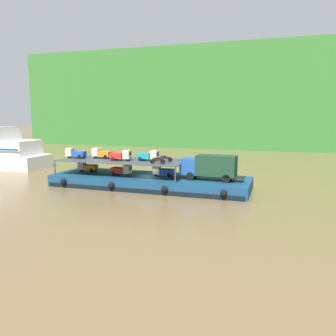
% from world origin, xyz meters
% --- Properties ---
extents(ground_plane, '(400.00, 400.00, 0.00)m').
position_xyz_m(ground_plane, '(0.00, 0.00, 0.00)').
color(ground_plane, brown).
extents(hillside_far_bank, '(121.94, 30.36, 28.86)m').
position_xyz_m(hillside_far_bank, '(0.00, 64.86, 16.26)').
color(hillside_far_bank, '#33702D').
rests_on(hillside_far_bank, ground).
extents(cargo_barge, '(26.13, 8.33, 1.50)m').
position_xyz_m(cargo_barge, '(0.00, -0.03, 0.75)').
color(cargo_barge, navy).
rests_on(cargo_barge, ground).
extents(covered_lorry, '(7.92, 2.53, 3.10)m').
position_xyz_m(covered_lorry, '(8.08, -0.14, 3.19)').
color(covered_lorry, '#1E4C99').
rests_on(covered_lorry, cargo_barge).
extents(cargo_rack, '(16.93, 6.91, 2.00)m').
position_xyz_m(cargo_rack, '(-3.80, 0.00, 3.43)').
color(cargo_rack, '#383D47').
rests_on(cargo_rack, cargo_barge).
extents(mini_truck_lower_stern, '(2.78, 1.28, 1.38)m').
position_xyz_m(mini_truck_lower_stern, '(-9.68, 0.58, 2.19)').
color(mini_truck_lower_stern, orange).
rests_on(mini_truck_lower_stern, cargo_barge).
extents(mini_truck_lower_aft, '(2.78, 1.27, 1.38)m').
position_xyz_m(mini_truck_lower_aft, '(-3.78, -0.47, 2.19)').
color(mini_truck_lower_aft, red).
rests_on(mini_truck_lower_aft, cargo_barge).
extents(mini_truck_lower_mid, '(2.80, 1.30, 1.38)m').
position_xyz_m(mini_truck_lower_mid, '(1.75, 0.43, 2.19)').
color(mini_truck_lower_mid, '#1E47B7').
rests_on(mini_truck_lower_mid, cargo_barge).
extents(mini_truck_upper_stern, '(2.79, 1.28, 1.38)m').
position_xyz_m(mini_truck_upper_stern, '(-10.79, -0.57, 4.19)').
color(mini_truck_upper_stern, '#1E47B7').
rests_on(mini_truck_upper_stern, cargo_rack).
extents(mini_truck_upper_mid, '(2.78, 1.28, 1.38)m').
position_xyz_m(mini_truck_upper_mid, '(-7.29, 0.47, 4.19)').
color(mini_truck_upper_mid, orange).
rests_on(mini_truck_upper_mid, cargo_rack).
extents(mini_truck_upper_fore, '(2.78, 1.28, 1.38)m').
position_xyz_m(mini_truck_upper_fore, '(-3.70, -0.76, 4.19)').
color(mini_truck_upper_fore, red).
rests_on(mini_truck_upper_fore, cargo_rack).
extents(mini_truck_upper_bow, '(2.75, 1.22, 1.38)m').
position_xyz_m(mini_truck_upper_bow, '(-0.18, 0.18, 4.19)').
color(mini_truck_upper_bow, teal).
rests_on(mini_truck_upper_bow, cargo_rack).
extents(motorcycle_upper_port, '(1.90, 0.55, 0.87)m').
position_xyz_m(motorcycle_upper_port, '(1.90, -2.08, 3.93)').
color(motorcycle_upper_port, black).
rests_on(motorcycle_upper_port, cargo_rack).
extents(motorcycle_upper_centre, '(1.90, 0.55, 0.87)m').
position_xyz_m(motorcycle_upper_centre, '(2.19, 0.00, 3.93)').
color(motorcycle_upper_centre, black).
rests_on(motorcycle_upper_centre, cargo_rack).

